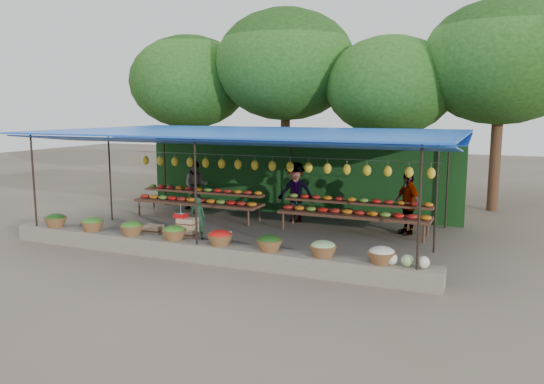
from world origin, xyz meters
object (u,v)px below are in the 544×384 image
at_px(weighing_scale, 181,215).
at_px(blue_crate_back, 90,228).
at_px(blue_crate_front, 60,234).
at_px(vendor_seated, 198,218).
at_px(crate_counter, 187,236).

bearing_deg(weighing_scale, blue_crate_back, 173.16).
distance_m(blue_crate_front, blue_crate_back, 0.91).
bearing_deg(vendor_seated, blue_crate_front, 14.75).
relative_size(crate_counter, vendor_seated, 2.11).
xyz_separation_m(weighing_scale, blue_crate_back, (-3.22, 0.39, -0.71)).
height_order(weighing_scale, blue_crate_back, weighing_scale).
height_order(blue_crate_front, blue_crate_back, same).
bearing_deg(vendor_seated, weighing_scale, 87.02).
relative_size(vendor_seated, blue_crate_back, 2.57).
bearing_deg(blue_crate_front, vendor_seated, 38.24).
height_order(crate_counter, weighing_scale, weighing_scale).
bearing_deg(blue_crate_front, weighing_scale, 22.55).
distance_m(vendor_seated, blue_crate_front, 3.67).
distance_m(crate_counter, blue_crate_back, 3.40).
bearing_deg(blue_crate_back, weighing_scale, -19.57).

